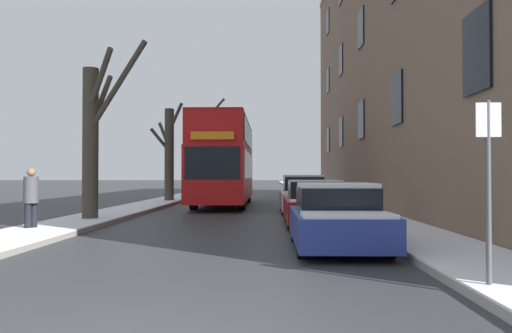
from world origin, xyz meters
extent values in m
cube|color=gray|center=(-4.73, 53.00, 0.07)|extent=(2.02, 130.00, 0.13)
cube|color=white|center=(-4.73, 53.00, 0.15)|extent=(2.00, 130.00, 0.03)
cube|color=gray|center=(4.73, 53.00, 0.07)|extent=(2.02, 130.00, 0.13)
cube|color=white|center=(4.73, 53.00, 0.15)|extent=(2.00, 130.00, 0.03)
cube|color=#7A604C|center=(10.24, 19.80, 8.35)|extent=(9.00, 37.90, 16.71)
cube|color=black|center=(5.71, 6.46, 4.23)|extent=(0.08, 1.40, 1.80)
cube|color=black|center=(5.71, 13.13, 4.23)|extent=(0.08, 1.40, 1.80)
cube|color=black|center=(5.71, 19.80, 4.23)|extent=(0.08, 1.40, 1.80)
cube|color=black|center=(5.71, 26.47, 4.23)|extent=(0.08, 1.40, 1.80)
cube|color=black|center=(5.71, 33.14, 4.23)|extent=(0.08, 1.40, 1.80)
cube|color=black|center=(5.71, 19.80, 8.69)|extent=(0.08, 1.40, 1.80)
cube|color=black|center=(5.71, 26.47, 8.69)|extent=(0.08, 1.40, 1.80)
cube|color=black|center=(5.71, 33.14, 8.69)|extent=(0.08, 1.40, 1.80)
cube|color=black|center=(5.71, 33.14, 13.14)|extent=(0.08, 1.40, 1.80)
cylinder|color=#423A30|center=(-4.61, 11.76, 2.53)|extent=(0.51, 0.51, 5.06)
cylinder|color=#423A30|center=(-3.59, 11.27, 4.37)|extent=(2.23, 1.20, 2.73)
cylinder|color=#423A30|center=(-4.44, 12.25, 4.02)|extent=(0.54, 1.20, 2.00)
cylinder|color=#423A30|center=(-4.05, 11.02, 4.56)|extent=(1.33, 1.67, 1.65)
cylinder|color=#423A30|center=(-4.39, 23.61, 2.66)|extent=(0.52, 0.52, 5.32)
cylinder|color=#423A30|center=(-4.86, 23.37, 3.54)|extent=(1.14, 0.71, 1.34)
cylinder|color=#423A30|center=(-4.71, 23.82, 3.83)|extent=(0.88, 0.64, 1.52)
cylinder|color=#423A30|center=(-4.02, 23.50, 4.82)|extent=(0.95, 0.46, 1.65)
cylinder|color=#423A30|center=(-4.48, 36.08, 3.29)|extent=(0.54, 0.54, 6.58)
cylinder|color=#423A30|center=(-4.65, 36.47, 5.70)|extent=(0.58, 1.01, 1.90)
cylinder|color=#423A30|center=(-3.39, 35.60, 6.54)|extent=(2.36, 1.18, 2.37)
cylinder|color=#423A30|center=(-4.02, 36.34, 6.05)|extent=(1.15, 0.76, 1.61)
cube|color=red|center=(-1.07, 21.46, 1.58)|extent=(2.53, 11.31, 2.48)
cube|color=red|center=(-1.07, 21.46, 3.53)|extent=(2.47, 11.09, 1.40)
cube|color=#B31212|center=(-1.07, 21.46, 4.29)|extent=(2.47, 11.09, 0.12)
cube|color=black|center=(-1.07, 21.46, 2.06)|extent=(2.56, 9.96, 1.29)
cube|color=black|center=(-1.07, 21.46, 3.60)|extent=(2.56, 9.96, 1.07)
cube|color=black|center=(-1.07, 15.82, 2.06)|extent=(2.27, 0.06, 1.36)
cube|color=orange|center=(-1.07, 15.81, 3.18)|extent=(1.77, 0.05, 0.32)
cylinder|color=black|center=(-2.16, 18.07, 0.55)|extent=(0.30, 1.11, 1.11)
cylinder|color=black|center=(0.03, 18.07, 0.55)|extent=(0.30, 1.11, 1.11)
cylinder|color=black|center=(-2.16, 24.63, 0.55)|extent=(0.30, 1.11, 1.11)
cylinder|color=black|center=(0.03, 24.63, 0.55)|extent=(0.30, 1.11, 1.11)
cube|color=navy|center=(2.65, 6.19, 0.48)|extent=(1.83, 3.98, 0.62)
cube|color=black|center=(2.65, 6.35, 1.04)|extent=(1.57, 1.99, 0.50)
cube|color=white|center=(2.65, 6.35, 1.34)|extent=(1.54, 1.89, 0.09)
cube|color=white|center=(2.65, 4.78, 0.83)|extent=(1.64, 1.04, 0.07)
cylinder|color=black|center=(1.84, 5.00, 0.33)|extent=(0.20, 0.66, 0.66)
cylinder|color=black|center=(3.45, 5.00, 0.33)|extent=(0.20, 0.66, 0.66)
cylinder|color=black|center=(1.84, 7.39, 0.33)|extent=(0.20, 0.66, 0.66)
cylinder|color=black|center=(3.45, 7.39, 0.33)|extent=(0.20, 0.66, 0.66)
cube|color=maroon|center=(2.65, 11.09, 0.50)|extent=(1.83, 4.20, 0.65)
cube|color=black|center=(2.65, 11.26, 1.09)|extent=(1.58, 2.10, 0.54)
cube|color=white|center=(2.65, 11.26, 1.38)|extent=(1.54, 1.99, 0.05)
cube|color=white|center=(2.65, 9.60, 0.84)|extent=(1.65, 1.10, 0.04)
cylinder|color=black|center=(1.84, 9.83, 0.34)|extent=(0.20, 0.67, 0.67)
cylinder|color=black|center=(3.45, 9.83, 0.34)|extent=(0.20, 0.67, 0.67)
cylinder|color=black|center=(1.84, 12.35, 0.34)|extent=(0.20, 0.67, 0.67)
cylinder|color=black|center=(3.45, 12.35, 0.34)|extent=(0.20, 0.67, 0.67)
cube|color=silver|center=(2.65, 16.40, 0.52)|extent=(1.83, 4.51, 0.71)
cube|color=black|center=(2.65, 16.58, 1.18)|extent=(1.58, 2.26, 0.62)
cube|color=white|center=(2.65, 16.58, 1.53)|extent=(1.54, 2.14, 0.08)
cube|color=white|center=(2.65, 14.80, 0.91)|extent=(1.65, 1.18, 0.06)
cylinder|color=black|center=(1.84, 15.04, 0.33)|extent=(0.20, 0.66, 0.66)
cylinder|color=black|center=(3.45, 15.04, 0.33)|extent=(0.20, 0.66, 0.66)
cylinder|color=black|center=(1.84, 17.75, 0.33)|extent=(0.20, 0.66, 0.66)
cylinder|color=black|center=(3.45, 17.75, 0.33)|extent=(0.20, 0.66, 0.66)
cylinder|color=black|center=(-5.08, 8.86, 0.41)|extent=(0.18, 0.18, 0.81)
cylinder|color=black|center=(-5.17, 8.72, 0.41)|extent=(0.18, 0.18, 0.81)
cylinder|color=#47474C|center=(-5.12, 8.79, 1.17)|extent=(0.38, 0.38, 0.71)
sphere|color=#8C6647|center=(-5.12, 8.79, 1.63)|extent=(0.22, 0.22, 0.22)
cylinder|color=#4C4F54|center=(4.01, 2.08, 1.25)|extent=(0.07, 0.07, 2.51)
cube|color=silver|center=(4.01, 2.06, 2.26)|extent=(0.32, 0.02, 0.44)
camera|label=1|loc=(1.21, -4.36, 1.55)|focal=35.00mm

